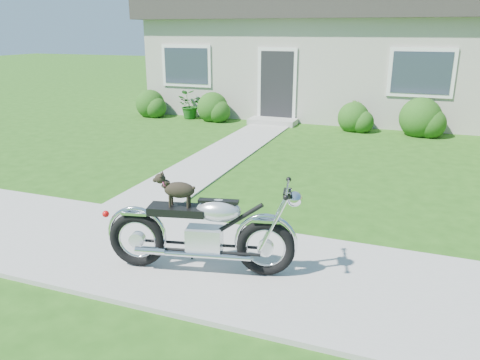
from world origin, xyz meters
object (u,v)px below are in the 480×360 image
object	(u,v)px
house	(345,46)
potted_plant_right	(357,116)
potted_plant_left	(188,105)
motorcycle_with_dog	(204,230)

from	to	relation	value
house	potted_plant_right	xyz separation A→B (m)	(0.98, -3.44, -1.74)
potted_plant_right	potted_plant_left	bearing A→B (deg)	180.00
potted_plant_left	house	bearing A→B (deg)	38.97
motorcycle_with_dog	potted_plant_right	bearing A→B (deg)	73.74
potted_plant_left	potted_plant_right	bearing A→B (deg)	0.00
potted_plant_left	motorcycle_with_dog	distance (m)	9.97
house	potted_plant_left	size ratio (longest dim) A/B	14.82
house	motorcycle_with_dog	xyz separation A→B (m)	(0.37, -12.28, -1.61)
potted_plant_right	motorcycle_with_dog	world-z (taller)	motorcycle_with_dog
potted_plant_left	potted_plant_right	world-z (taller)	potted_plant_left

